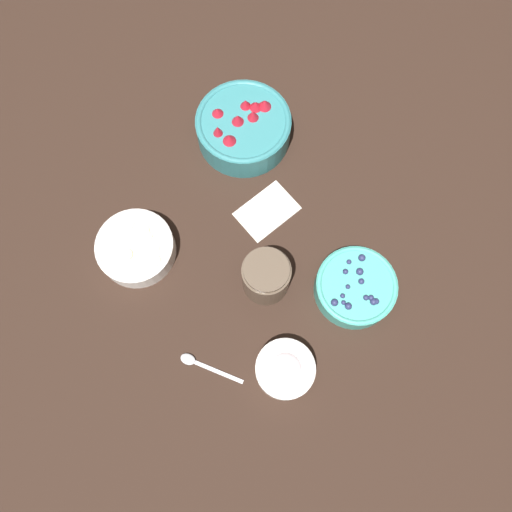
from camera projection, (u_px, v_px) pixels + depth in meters
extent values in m
plane|color=black|center=(267.00, 249.00, 1.10)|extent=(4.00, 4.00, 0.00)
cylinder|color=teal|center=(244.00, 129.00, 1.15)|extent=(0.22, 0.22, 0.07)
torus|color=teal|center=(243.00, 121.00, 1.12)|extent=(0.22, 0.22, 0.02)
cylinder|color=#B21928|center=(243.00, 124.00, 1.13)|extent=(0.17, 0.17, 0.02)
cone|color=#B21928|center=(256.00, 105.00, 1.12)|extent=(0.04, 0.04, 0.02)
cone|color=#B21928|center=(265.00, 104.00, 1.12)|extent=(0.04, 0.04, 0.03)
cone|color=#B21928|center=(218.00, 112.00, 1.11)|extent=(0.03, 0.03, 0.02)
cone|color=#B21928|center=(246.00, 104.00, 1.12)|extent=(0.03, 0.03, 0.03)
cone|color=#B21928|center=(253.00, 115.00, 1.11)|extent=(0.04, 0.04, 0.03)
cone|color=#B21928|center=(218.00, 131.00, 1.09)|extent=(0.03, 0.03, 0.03)
cone|color=#B21928|center=(238.00, 119.00, 1.10)|extent=(0.05, 0.05, 0.03)
cone|color=#B21928|center=(229.00, 139.00, 1.09)|extent=(0.04, 0.04, 0.03)
cylinder|color=#47AD9E|center=(355.00, 288.00, 1.04)|extent=(0.17, 0.17, 0.05)
torus|color=#47AD9E|center=(357.00, 285.00, 1.02)|extent=(0.17, 0.17, 0.01)
cylinder|color=navy|center=(356.00, 286.00, 1.03)|extent=(0.13, 0.13, 0.01)
sphere|color=navy|center=(345.00, 272.00, 1.03)|extent=(0.01, 0.01, 0.01)
sphere|color=navy|center=(348.00, 287.00, 1.02)|extent=(0.01, 0.01, 0.01)
sphere|color=navy|center=(343.00, 303.00, 1.01)|extent=(0.01, 0.01, 0.01)
sphere|color=navy|center=(376.00, 301.00, 1.01)|extent=(0.01, 0.01, 0.01)
sphere|color=navy|center=(371.00, 298.00, 1.01)|extent=(0.01, 0.01, 0.01)
sphere|color=navy|center=(334.00, 303.00, 1.01)|extent=(0.02, 0.02, 0.02)
sphere|color=navy|center=(349.00, 262.00, 1.03)|extent=(0.01, 0.01, 0.01)
sphere|color=navy|center=(362.00, 258.00, 1.04)|extent=(0.02, 0.02, 0.02)
sphere|color=navy|center=(366.00, 298.00, 1.01)|extent=(0.01, 0.01, 0.01)
sphere|color=navy|center=(361.00, 281.00, 1.02)|extent=(0.01, 0.01, 0.01)
sphere|color=navy|center=(344.00, 294.00, 1.01)|extent=(0.01, 0.01, 0.01)
sphere|color=navy|center=(360.00, 272.00, 1.03)|extent=(0.02, 0.02, 0.02)
sphere|color=navy|center=(374.00, 302.00, 1.01)|extent=(0.02, 0.02, 0.02)
sphere|color=navy|center=(348.00, 306.00, 1.00)|extent=(0.01, 0.01, 0.01)
cylinder|color=white|center=(136.00, 248.00, 1.07)|extent=(0.17, 0.17, 0.05)
torus|color=white|center=(134.00, 245.00, 1.05)|extent=(0.17, 0.17, 0.01)
cylinder|color=beige|center=(135.00, 246.00, 1.06)|extent=(0.13, 0.13, 0.01)
cylinder|color=beige|center=(146.00, 237.00, 1.05)|extent=(0.03, 0.03, 0.01)
cylinder|color=beige|center=(126.00, 255.00, 1.04)|extent=(0.03, 0.03, 0.01)
cylinder|color=beige|center=(143.00, 236.00, 1.05)|extent=(0.03, 0.03, 0.01)
cylinder|color=beige|center=(155.00, 261.00, 1.04)|extent=(0.02, 0.02, 0.01)
cylinder|color=beige|center=(143.00, 231.00, 1.06)|extent=(0.03, 0.03, 0.01)
cylinder|color=beige|center=(153.00, 249.00, 1.05)|extent=(0.03, 0.03, 0.01)
cylinder|color=beige|center=(152.00, 224.00, 1.06)|extent=(0.03, 0.03, 0.00)
cylinder|color=beige|center=(129.00, 224.00, 1.06)|extent=(0.02, 0.02, 0.01)
cylinder|color=beige|center=(156.00, 251.00, 1.04)|extent=(0.03, 0.03, 0.00)
cylinder|color=white|center=(285.00, 369.00, 1.00)|extent=(0.12, 0.12, 0.04)
torus|color=white|center=(286.00, 368.00, 0.98)|extent=(0.12, 0.12, 0.01)
cylinder|color=silver|center=(285.00, 369.00, 0.98)|extent=(0.10, 0.10, 0.01)
ellipsoid|color=silver|center=(286.00, 368.00, 0.98)|extent=(0.06, 0.06, 0.03)
cylinder|color=brown|center=(266.00, 277.00, 1.03)|extent=(0.10, 0.10, 0.10)
cylinder|color=#3D2316|center=(266.00, 278.00, 1.03)|extent=(0.08, 0.08, 0.07)
cylinder|color=brown|center=(267.00, 270.00, 0.97)|extent=(0.09, 0.09, 0.01)
cube|color=silver|center=(267.00, 211.00, 1.12)|extent=(0.15, 0.12, 0.01)
cube|color=silver|center=(218.00, 372.00, 1.01)|extent=(0.04, 0.11, 0.01)
ellipsoid|color=silver|center=(188.00, 359.00, 1.02)|extent=(0.03, 0.04, 0.01)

